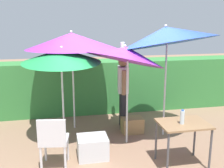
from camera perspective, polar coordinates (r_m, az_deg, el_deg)
name	(u,v)px	position (r m, az deg, el deg)	size (l,w,h in m)	color
ground_plane	(115,141)	(5.66, 0.61, -11.61)	(24.00, 24.00, 0.00)	#937056
hedge_row	(100,86)	(7.22, -2.54, -0.42)	(8.00, 0.70, 1.33)	#38843D
umbrella_rainbow	(166,35)	(5.51, 11.15, 9.80)	(1.98, 1.94, 2.52)	silver
umbrella_orange	(72,41)	(5.87, -8.31, 8.78)	(1.92, 1.93, 2.15)	silver
umbrella_yellow	(126,54)	(5.14, 2.99, 6.20)	(1.53, 1.49, 2.15)	silver
umbrella_navy	(61,56)	(5.23, -10.39, 5.78)	(1.47, 1.48, 1.89)	silver
person_vendor	(123,87)	(6.03, 2.27, -0.57)	(0.28, 0.56, 1.88)	black
chair_plastic	(53,139)	(4.60, -11.98, -11.07)	(0.50, 0.50, 0.89)	silver
cooler_box	(93,147)	(4.98, -4.01, -12.84)	(0.52, 0.44, 0.39)	silver
crate_cardboard	(132,125)	(6.00, 4.19, -8.42)	(0.45, 0.31, 0.33)	#9E7A4C
folding_table	(183,128)	(4.71, 14.47, -8.77)	(0.80, 0.60, 0.74)	#4C4C51
bottle_water	(182,117)	(4.59, 14.28, -6.62)	(0.07, 0.07, 0.24)	silver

